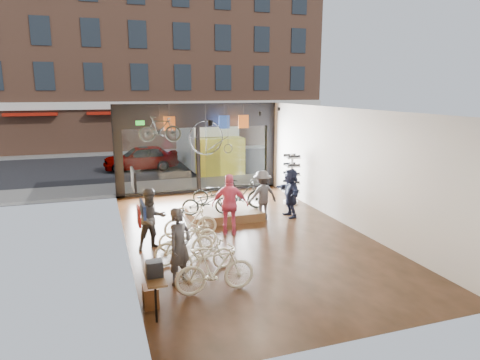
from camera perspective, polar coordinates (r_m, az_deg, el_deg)
name	(u,v)px	position (r m, az deg, el deg)	size (l,w,h in m)	color
ground_plane	(244,235)	(13.28, 0.52, -7.33)	(7.00, 12.00, 0.04)	black
ceiling	(244,109)	(12.54, 0.55, 9.46)	(7.00, 12.00, 0.04)	black
wall_left	(122,182)	(12.10, -15.40, -0.25)	(0.04, 12.00, 3.80)	#9F5F28
wall_right	(346,167)	(14.30, 13.98, 1.67)	(0.04, 12.00, 3.80)	beige
wall_back	(361,240)	(7.55, 15.89, -7.64)	(7.00, 0.04, 3.80)	beige
storefront	(198,148)	(18.47, -5.62, 4.24)	(7.00, 0.26, 3.80)	black
exit_sign	(140,123)	(17.84, -13.19, 7.43)	(0.35, 0.06, 0.18)	#198C26
street_road	(166,160)	(27.50, -9.82, 2.65)	(30.00, 18.00, 0.02)	black
sidewalk_near	(193,184)	(19.95, -6.29, -0.57)	(30.00, 2.40, 0.12)	slate
sidewalk_far	(157,150)	(31.40, -10.98, 3.88)	(30.00, 2.00, 0.12)	slate
opposite_building	(149,53)	(33.69, -12.08, 16.22)	(26.00, 5.00, 14.00)	brown
street_car	(141,158)	(24.22, -13.06, 2.93)	(1.62, 4.03, 1.37)	gray
box_truck	(210,144)	(23.78, -4.08, 4.85)	(2.42, 7.25, 2.86)	silver
floor_bike_1	(215,269)	(9.52, -3.33, -11.81)	(0.50, 1.79, 1.07)	beige
floor_bike_2	(202,255)	(10.61, -5.02, -9.96)	(0.55, 1.58, 0.83)	beige
floor_bike_3	(184,244)	(11.14, -7.42, -8.48)	(0.47, 1.66, 0.99)	beige
floor_bike_4	(188,235)	(12.01, -6.98, -7.28)	(0.57, 1.63, 0.86)	beige
floor_bike_5	(191,222)	(12.93, -6.61, -5.60)	(0.46, 1.61, 0.97)	beige
display_platform	(224,213)	(14.91, -2.19, -4.47)	(2.40, 1.80, 0.30)	brown
display_bike_left	(207,202)	(14.18, -4.43, -2.92)	(0.58, 1.66, 0.87)	black
display_bike_mid	(242,194)	(14.82, 0.22, -1.90)	(0.49, 1.72, 1.03)	black
display_bike_right	(216,193)	(15.38, -3.25, -1.71)	(0.58, 1.66, 0.87)	black
customer_0	(180,246)	(9.90, -8.04, -8.74)	(0.65, 0.43, 1.79)	#3F3F44
customer_1	(152,219)	(12.10, -11.70, -5.12)	(0.84, 0.66, 1.73)	#3F3F44
customer_2	(230,205)	(13.01, -1.34, -3.30)	(1.11, 0.46, 1.89)	#CC4C72
customer_3	(262,195)	(14.58, 2.99, -2.01)	(1.10, 0.63, 1.70)	#3F3F44
customer_5	(290,193)	(14.97, 6.75, -1.70)	(1.58, 0.50, 1.71)	#161C33
sunglasses_rack	(291,179)	(16.68, 6.85, 0.15)	(0.57, 0.47, 1.95)	white
wall_merch	(143,245)	(8.91, -12.86, -8.51)	(0.40, 2.40, 2.60)	navy
penny_farthing	(213,139)	(16.71, -3.61, 5.53)	(1.68, 0.06, 1.34)	black
hung_bike	(160,129)	(16.26, -10.63, 6.68)	(0.45, 1.58, 0.95)	black
jersey_left	(169,123)	(17.31, -9.39, 7.45)	(0.45, 0.03, 0.55)	#CC5919
jersey_mid	(224,122)	(17.82, -2.11, 7.72)	(0.45, 0.03, 0.55)	#1E3F99
jersey_right	(243,122)	(18.08, 0.46, 7.79)	(0.45, 0.03, 0.55)	#CC5919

